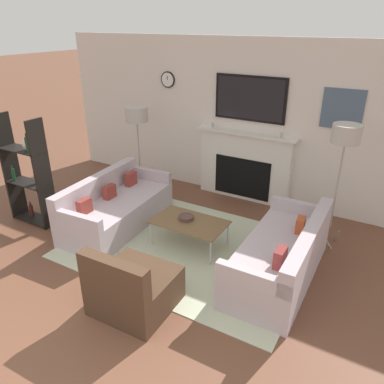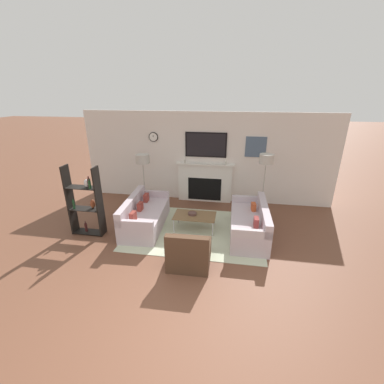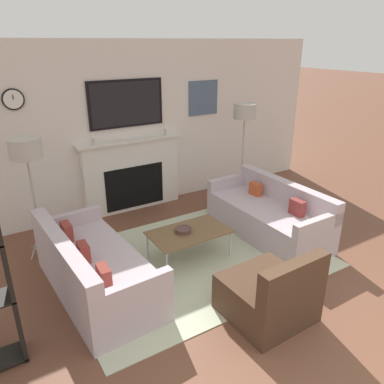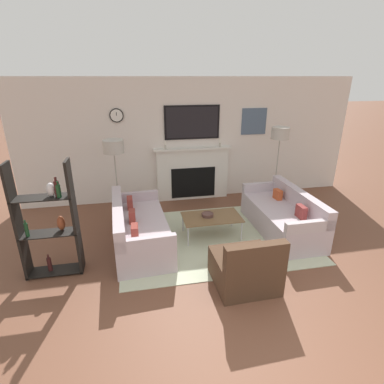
% 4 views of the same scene
% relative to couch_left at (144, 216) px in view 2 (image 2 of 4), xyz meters
% --- Properties ---
extents(ground_plane, '(60.00, 60.00, 0.00)m').
position_rel_couch_left_xyz_m(ground_plane, '(1.31, -2.76, -0.28)').
color(ground_plane, brown).
extents(fireplace_wall, '(7.57, 0.28, 2.70)m').
position_rel_couch_left_xyz_m(fireplace_wall, '(1.32, 2.00, 0.94)').
color(fireplace_wall, silver).
rests_on(fireplace_wall, ground_plane).
extents(area_rug, '(3.24, 2.39, 0.01)m').
position_rel_couch_left_xyz_m(area_rug, '(1.31, 0.00, -0.28)').
color(area_rug, beige).
rests_on(area_rug, ground_plane).
extents(couch_left, '(0.96, 1.93, 0.77)m').
position_rel_couch_left_xyz_m(couch_left, '(0.00, 0.00, 0.00)').
color(couch_left, '#BCAAB2').
rests_on(couch_left, ground_plane).
extents(couch_right, '(0.84, 1.90, 0.77)m').
position_rel_couch_left_xyz_m(couch_right, '(2.62, 0.00, 0.00)').
color(couch_right, '#BCAAB2').
rests_on(couch_right, ground_plane).
extents(armchair, '(0.83, 0.81, 0.80)m').
position_rel_couch_left_xyz_m(armchair, '(1.39, -1.35, -0.02)').
color(armchair, '#493121').
rests_on(armchair, ground_plane).
extents(coffee_table, '(1.02, 0.61, 0.39)m').
position_rel_couch_left_xyz_m(coffee_table, '(1.28, 0.05, 0.08)').
color(coffee_table, brown).
rests_on(coffee_table, ground_plane).
extents(decorative_bowl, '(0.22, 0.22, 0.06)m').
position_rel_couch_left_xyz_m(decorative_bowl, '(1.21, 0.08, 0.13)').
color(decorative_bowl, brown).
rests_on(decorative_bowl, coffee_table).
extents(floor_lamp_left, '(0.38, 0.38, 1.61)m').
position_rel_couch_left_xyz_m(floor_lamp_left, '(-0.35, 1.10, 1.17)').
color(floor_lamp_left, '#9E998E').
rests_on(floor_lamp_left, ground_plane).
extents(floor_lamp_right, '(0.37, 0.37, 1.75)m').
position_rel_couch_left_xyz_m(floor_lamp_right, '(2.98, 1.10, 1.30)').
color(floor_lamp_right, '#9E998E').
rests_on(floor_lamp_right, ground_plane).
extents(shelf_unit, '(0.78, 0.28, 1.69)m').
position_rel_couch_left_xyz_m(shelf_unit, '(-1.21, -0.54, 0.54)').
color(shelf_unit, black).
rests_on(shelf_unit, ground_plane).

